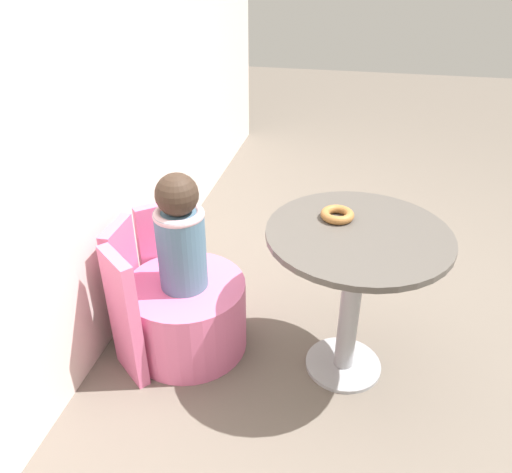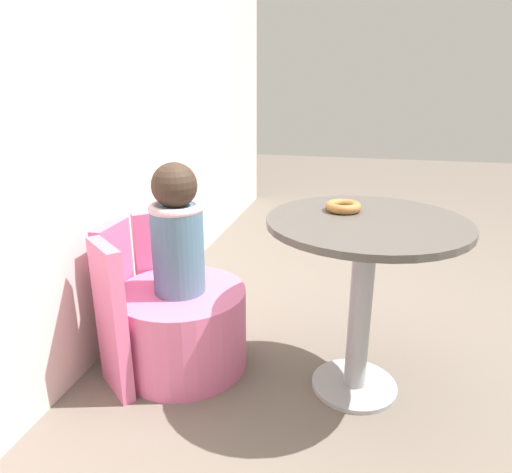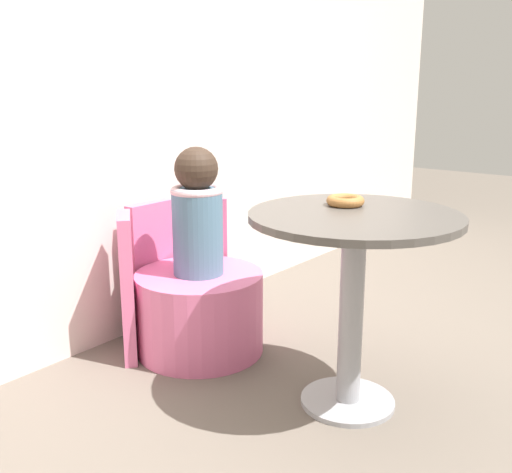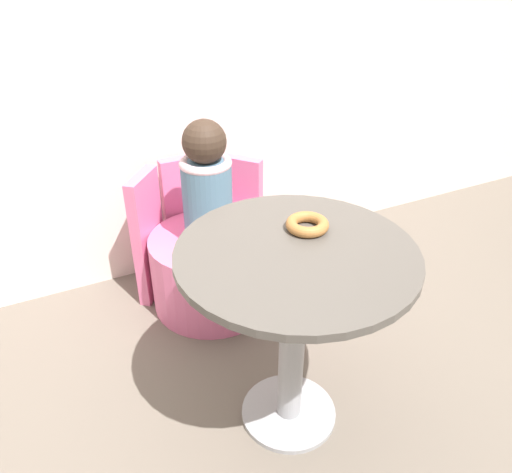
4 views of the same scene
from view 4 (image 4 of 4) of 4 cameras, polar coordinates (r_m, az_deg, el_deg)
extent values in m
plane|color=#665B51|center=(1.85, 1.87, -20.55)|extent=(12.00, 12.00, 0.00)
cube|color=silver|center=(2.22, -12.47, 23.99)|extent=(6.00, 0.06, 2.40)
cylinder|color=#99999E|center=(1.88, 3.73, -19.35)|extent=(0.33, 0.33, 0.02)
cylinder|color=#99999E|center=(1.63, 4.14, -11.92)|extent=(0.08, 0.08, 0.65)
cylinder|color=#4C4742|center=(1.42, 4.65, -2.01)|extent=(0.70, 0.70, 0.02)
cylinder|color=#DB6693|center=(2.24, -5.11, -3.86)|extent=(0.53, 0.53, 0.34)
cube|color=#DB6693|center=(2.41, -7.79, 2.27)|extent=(0.23, 0.05, 0.60)
cube|color=#DB6693|center=(2.39, -1.94, 2.34)|extent=(0.18, 0.20, 0.60)
cube|color=#DB6693|center=(2.27, -12.21, -0.09)|extent=(0.18, 0.20, 0.60)
cylinder|color=slate|center=(2.06, -5.56, 4.07)|extent=(0.20, 0.20, 0.35)
torus|color=beige|center=(1.99, -5.80, 8.35)|extent=(0.21, 0.21, 0.04)
sphere|color=#38281E|center=(1.96, -5.94, 10.73)|extent=(0.17, 0.17, 0.17)
torus|color=#9E6633|center=(1.51, 5.89, 1.39)|extent=(0.13, 0.13, 0.03)
camera|label=1|loc=(1.49, -76.47, 15.72)|focal=35.00mm
camera|label=2|loc=(1.44, -64.78, 0.01)|focal=32.00mm
camera|label=3|loc=(1.14, -98.59, -26.57)|focal=42.00mm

